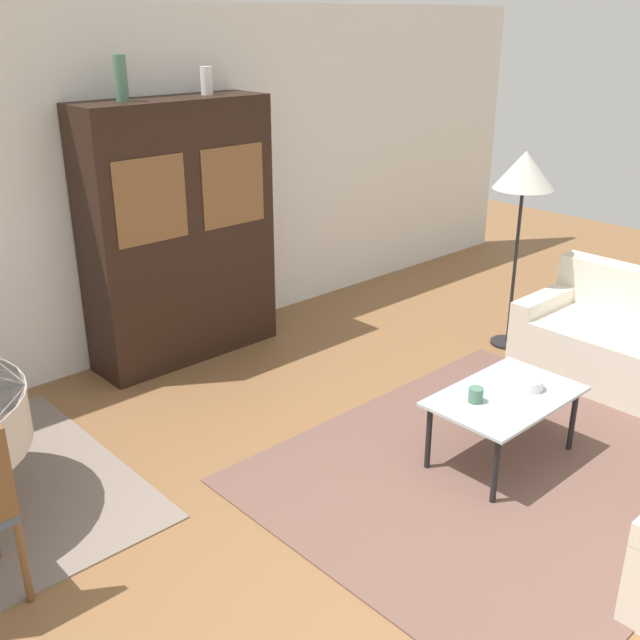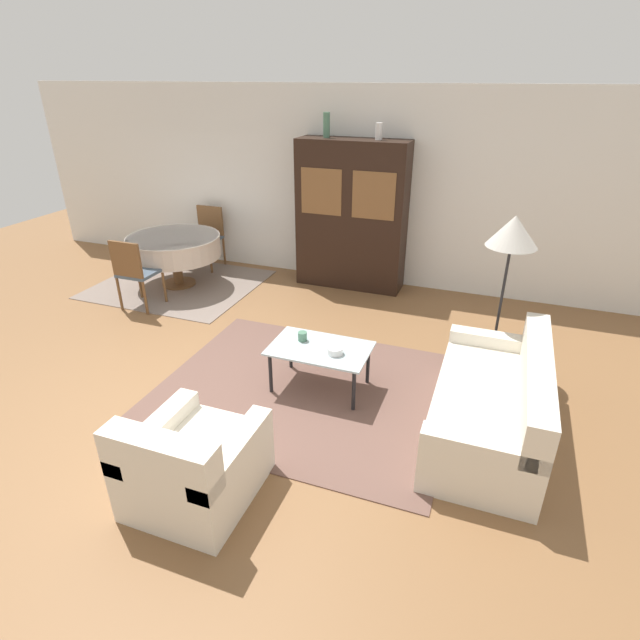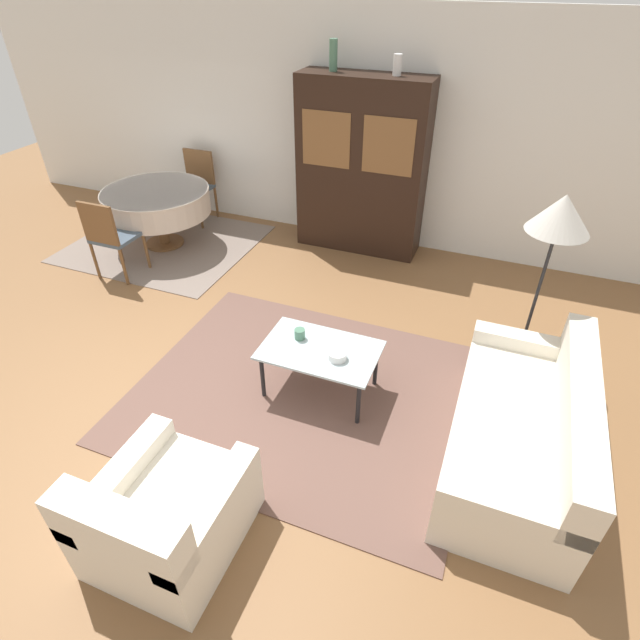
{
  "view_description": "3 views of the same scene",
  "coord_description": "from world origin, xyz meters",
  "views": [
    {
      "loc": [
        -2.54,
        -1.57,
        2.59
      ],
      "look_at": [
        0.2,
        1.4,
        0.95
      ],
      "focal_mm": 42.0,
      "sensor_mm": 36.0,
      "label": 1
    },
    {
      "loc": [
        2.48,
        -3.25,
        2.81
      ],
      "look_at": [
        1.04,
        0.64,
        0.75
      ],
      "focal_mm": 28.0,
      "sensor_mm": 36.0,
      "label": 2
    },
    {
      "loc": [
        2.19,
        -2.29,
        3.03
      ],
      "look_at": [
        1.04,
        0.64,
        0.75
      ],
      "focal_mm": 28.0,
      "sensor_mm": 36.0,
      "label": 3
    }
  ],
  "objects": [
    {
      "name": "area_rug",
      "position": [
        0.92,
        0.55,
        0.01
      ],
      "size": [
        2.81,
        2.33,
        0.01
      ],
      "color": "brown",
      "rests_on": "ground_plane"
    },
    {
      "name": "floor_lamp",
      "position": [
        2.6,
        1.64,
        1.43
      ],
      "size": [
        0.48,
        0.48,
        1.63
      ],
      "color": "black",
      "rests_on": "ground_plane"
    },
    {
      "name": "bowl",
      "position": [
        1.21,
        0.58,
        0.49
      ],
      "size": [
        0.15,
        0.15,
        0.07
      ],
      "color": "white",
      "rests_on": "coffee_table"
    },
    {
      "name": "vase_tall",
      "position": [
        0.12,
        3.34,
        2.2
      ],
      "size": [
        0.09,
        0.09,
        0.31
      ],
      "color": "#4C7A60",
      "rests_on": "display_cabinet"
    },
    {
      "name": "wall_back",
      "position": [
        0.0,
        3.63,
        1.35
      ],
      "size": [
        10.0,
        0.06,
        2.7
      ],
      "color": "white",
      "rests_on": "ground_plane"
    },
    {
      "name": "cup",
      "position": [
        0.83,
        0.71,
        0.5
      ],
      "size": [
        0.09,
        0.09,
        0.09
      ],
      "color": "#4C7A60",
      "rests_on": "coffee_table"
    },
    {
      "name": "coffee_table",
      "position": [
        1.04,
        0.64,
        0.41
      ],
      "size": [
        0.96,
        0.61,
        0.45
      ],
      "color": "black",
      "rests_on": "area_rug"
    },
    {
      "name": "display_cabinet",
      "position": [
        0.5,
        3.34,
        1.02
      ],
      "size": [
        1.51,
        0.48,
        2.04
      ],
      "color": "black",
      "rests_on": "ground_plane"
    },
    {
      "name": "vase_short",
      "position": [
        0.83,
        3.34,
        2.14
      ],
      "size": [
        0.09,
        0.09,
        0.21
      ],
      "color": "white",
      "rests_on": "display_cabinet"
    },
    {
      "name": "ground_plane",
      "position": [
        0.0,
        0.0,
        0.0
      ],
      "size": [
        14.0,
        14.0,
        0.0
      ],
      "primitive_type": "plane",
      "color": "brown"
    }
  ]
}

